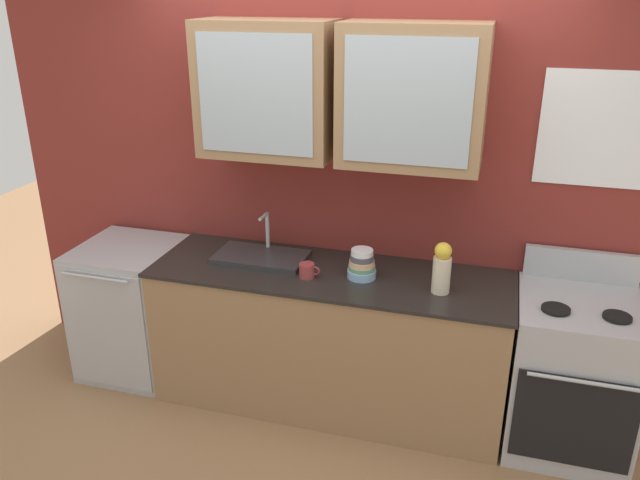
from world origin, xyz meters
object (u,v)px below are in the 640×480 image
Objects in this scene: dishwasher at (132,308)px; bowl_stack at (362,265)px; cup_near_sink at (307,270)px; stove_range at (571,374)px; vase at (442,268)px; sink_faucet at (261,256)px.

bowl_stack is at bearing -0.28° from dishwasher.
bowl_stack is 1.63m from dishwasher.
bowl_stack is at bearing 16.42° from cup_near_sink.
cup_near_sink is (-1.49, -0.10, 0.48)m from stove_range.
bowl_stack reaches higher than dishwasher.
vase is at bearing -7.53° from bowl_stack.
dishwasher is at bearing -175.48° from sink_faucet.
sink_faucet is 3.22× the size of bowl_stack.
stove_range is at bearing 3.82° from cup_near_sink.
stove_range reaches higher than bowl_stack.
vase reaches higher than sink_faucet.
cup_near_sink is (-0.75, -0.03, -0.10)m from vase.
sink_faucet reaches higher than cup_near_sink.
dishwasher is (-2.00, 0.07, -0.58)m from vase.
bowl_stack is at bearing 172.47° from vase.
bowl_stack is (-1.19, -0.01, 0.51)m from stove_range.
sink_faucet is at bearing 177.91° from stove_range.
sink_faucet is 1.02m from dishwasher.
vase is at bearing -1.92° from dishwasher.
vase reaches higher than dishwasher.
vase is 0.33× the size of dishwasher.
dishwasher is at bearing 175.64° from cup_near_sink.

